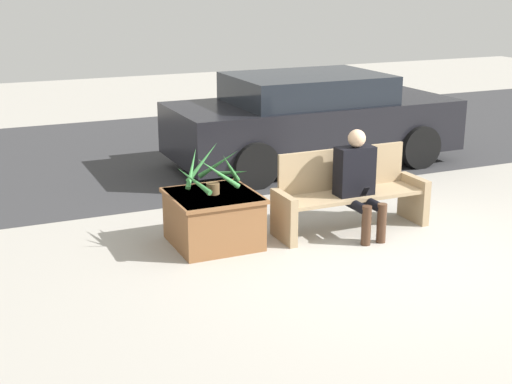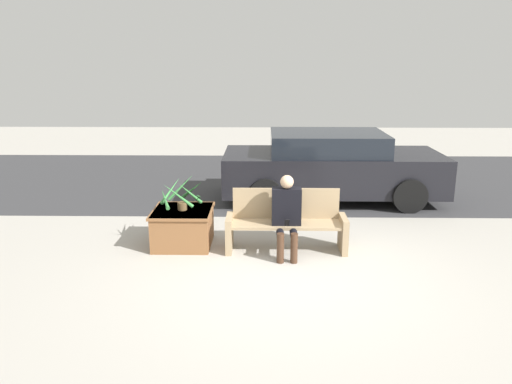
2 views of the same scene
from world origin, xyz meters
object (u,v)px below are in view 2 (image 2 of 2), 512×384
at_px(planter_box, 183,226).
at_px(parked_car, 331,166).
at_px(person_seated, 287,212).
at_px(potted_plant, 182,195).
at_px(bench, 286,223).

xyz_separation_m(planter_box, parked_car, (2.61, 2.65, 0.40)).
distance_m(person_seated, potted_plant, 1.62).
height_order(bench, potted_plant, potted_plant).
height_order(person_seated, potted_plant, person_seated).
relative_size(planter_box, parked_car, 0.21).
bearing_deg(planter_box, person_seated, -12.15).
bearing_deg(person_seated, planter_box, 167.85).
relative_size(bench, potted_plant, 2.55).
xyz_separation_m(planter_box, potted_plant, (0.01, 0.01, 0.49)).
height_order(bench, parked_car, parked_car).
height_order(planter_box, potted_plant, potted_plant).
relative_size(bench, person_seated, 1.52).
height_order(potted_plant, parked_car, parked_car).
bearing_deg(planter_box, parked_car, 45.46).
bearing_deg(parked_car, planter_box, -134.54).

